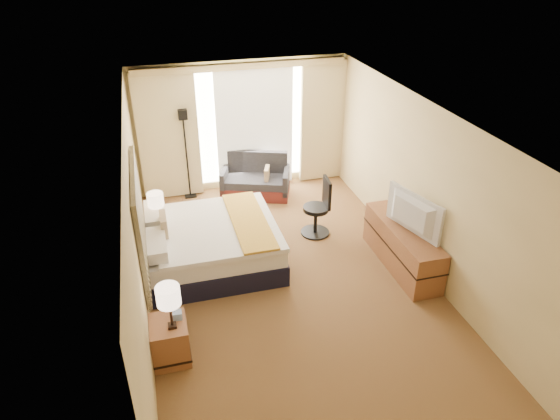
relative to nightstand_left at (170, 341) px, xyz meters
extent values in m
cube|color=#552518|center=(1.87, 1.05, -0.28)|extent=(4.20, 7.00, 0.02)
cube|color=white|center=(1.87, 1.05, 2.33)|extent=(4.20, 7.00, 0.02)
cube|color=#D2BA80|center=(1.87, 4.55, 1.02)|extent=(4.20, 0.02, 2.60)
cube|color=#D2BA80|center=(1.87, -2.45, 1.02)|extent=(4.20, 0.02, 2.60)
cube|color=#D2BA80|center=(-0.23, 1.05, 1.02)|extent=(0.02, 7.00, 2.60)
cube|color=#D2BA80|center=(3.97, 1.05, 1.02)|extent=(0.02, 7.00, 2.60)
cube|color=black|center=(-0.19, 1.25, 1.01)|extent=(0.06, 1.85, 1.50)
cube|color=brown|center=(0.00, 0.00, 0.00)|extent=(0.45, 0.52, 0.55)
cube|color=brown|center=(0.00, 2.50, 0.00)|extent=(0.45, 0.52, 0.55)
cube|color=brown|center=(3.70, 1.05, 0.07)|extent=(0.50, 1.80, 0.70)
cube|color=silver|center=(2.12, 4.52, 1.04)|extent=(2.30, 0.02, 2.30)
cube|color=beige|center=(0.42, 4.43, 0.99)|extent=(1.15, 0.09, 2.50)
cube|color=beige|center=(3.52, 4.43, 0.99)|extent=(0.90, 0.09, 2.50)
cube|color=white|center=(2.12, 4.48, 0.99)|extent=(1.55, 0.04, 2.50)
cube|color=#D2BA80|center=(1.87, 4.39, 2.25)|extent=(4.00, 0.16, 0.12)
cube|color=black|center=(0.82, 1.90, -0.11)|extent=(2.03, 1.84, 0.34)
cube|color=white|center=(0.82, 1.90, 0.21)|extent=(1.98, 1.79, 0.29)
cube|color=white|center=(0.90, 1.90, 0.38)|extent=(1.86, 1.86, 0.07)
cube|color=gold|center=(1.42, 1.90, 0.43)|extent=(0.53, 1.86, 0.04)
cube|color=white|center=(-0.02, 1.46, 0.50)|extent=(0.27, 0.75, 0.17)
cube|color=white|center=(-0.02, 2.34, 0.50)|extent=(0.27, 0.75, 0.17)
cube|color=beige|center=(0.11, 1.90, 0.54)|extent=(0.10, 0.41, 0.35)
cube|color=maroon|center=(2.01, 4.05, -0.16)|extent=(1.50, 1.13, 0.24)
cube|color=#313137|center=(2.00, 4.01, 0.04)|extent=(1.36, 0.96, 0.15)
cube|color=#313137|center=(2.11, 4.32, 0.30)|extent=(1.21, 0.55, 0.52)
cube|color=#313137|center=(1.43, 4.26, 0.07)|extent=(0.34, 0.70, 0.43)
cube|color=#313137|center=(2.59, 3.84, 0.07)|extent=(0.34, 0.70, 0.43)
cube|color=beige|center=(2.22, 3.92, 0.20)|extent=(0.19, 0.34, 0.31)
cube|color=black|center=(0.72, 4.35, -0.26)|extent=(0.23, 0.23, 0.02)
cylinder|color=black|center=(0.72, 4.35, 0.56)|extent=(0.03, 0.03, 1.61)
cube|color=black|center=(0.72, 4.35, 1.44)|extent=(0.17, 0.17, 0.19)
cylinder|color=black|center=(2.70, 2.32, -0.26)|extent=(0.51, 0.51, 0.03)
cylinder|color=black|center=(2.70, 2.32, -0.01)|extent=(0.06, 0.06, 0.46)
cylinder|color=black|center=(2.70, 2.32, 0.22)|extent=(0.45, 0.45, 0.07)
cube|color=black|center=(2.88, 2.31, 0.52)|extent=(0.09, 0.41, 0.51)
cube|color=black|center=(0.05, -0.07, 0.30)|extent=(0.10, 0.10, 0.04)
cylinder|color=black|center=(0.05, -0.07, 0.49)|extent=(0.03, 0.03, 0.35)
cylinder|color=beige|center=(0.05, -0.07, 0.75)|extent=(0.28, 0.28, 0.24)
cube|color=black|center=(0.04, 2.46, 0.29)|extent=(0.09, 0.09, 0.04)
cylinder|color=black|center=(0.04, 2.46, 0.47)|extent=(0.03, 0.03, 0.32)
cylinder|color=beige|center=(0.04, 2.46, 0.71)|extent=(0.26, 0.26, 0.22)
cube|color=#7C98C1|center=(0.13, 0.07, 0.33)|extent=(0.11, 0.11, 0.10)
cube|color=black|center=(0.00, 2.44, 0.31)|extent=(0.19, 0.17, 0.06)
imported|color=black|center=(3.65, 0.92, 0.74)|extent=(0.44, 1.08, 0.62)
camera|label=1|loc=(0.10, -4.78, 4.43)|focal=32.00mm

